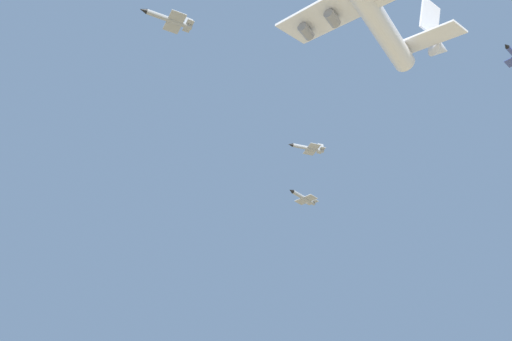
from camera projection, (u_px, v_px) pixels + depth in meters
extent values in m
cone|color=white|center=(441.00, 49.00, 165.69)|extent=(6.96, 7.33, 5.76)
cylinder|color=gray|center=(306.00, 32.00, 163.57)|extent=(5.43, 3.80, 3.00)
cylinder|color=gray|center=(332.00, 18.00, 154.87)|extent=(5.43, 3.80, 3.00)
cube|color=white|center=(430.00, 17.00, 164.53)|extent=(8.43, 4.79, 10.14)
cube|color=white|center=(428.00, 39.00, 162.29)|extent=(9.75, 21.93, 7.11)
cylinder|color=#999EA3|center=(170.00, 20.00, 152.57)|extent=(12.76, 5.75, 1.50)
cone|color=black|center=(143.00, 10.00, 149.68)|extent=(2.39, 2.08, 1.50)
cube|color=#999EA3|center=(175.00, 22.00, 153.04)|extent=(6.82, 9.01, 0.24)
cube|color=#999EA3|center=(189.00, 21.00, 155.71)|extent=(2.33, 0.99, 2.60)
cube|color=#999EA3|center=(188.00, 26.00, 154.79)|extent=(3.49, 5.19, 0.20)
cylinder|color=#999EA3|center=(308.00, 148.00, 216.19)|extent=(12.24, 7.30, 1.50)
cone|color=black|center=(290.00, 145.00, 214.10)|extent=(2.47, 2.25, 1.50)
cube|color=#999EA3|center=(312.00, 149.00, 216.50)|extent=(7.58, 9.13, 0.24)
cube|color=#999EA3|center=(321.00, 147.00, 218.74)|extent=(2.22, 1.28, 2.60)
cube|color=#999EA3|center=(321.00, 150.00, 217.82)|extent=(3.98, 5.18, 0.20)
cylinder|color=#999EA3|center=(304.00, 198.00, 210.73)|extent=(13.03, 1.78, 1.50)
cone|color=black|center=(291.00, 191.00, 206.01)|extent=(2.03, 1.54, 1.50)
cube|color=#999EA3|center=(306.00, 200.00, 211.57)|extent=(4.57, 8.09, 0.24)
cube|color=#999EA3|center=(312.00, 198.00, 215.21)|extent=(2.40, 0.25, 2.60)
cube|color=#999EA3|center=(312.00, 202.00, 214.29)|extent=(2.10, 4.84, 0.20)
cone|color=black|center=(506.00, 46.00, 186.36)|extent=(2.05, 1.57, 1.50)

